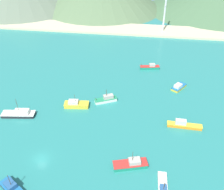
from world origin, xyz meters
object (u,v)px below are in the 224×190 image
fishing_boat_1 (106,99)px  radio_tower (165,10)px  fishing_boat_0 (19,114)px  fishing_boat_6 (184,125)px  fishing_boat_2 (131,164)px  fishing_boat_8 (76,104)px  fishing_boat_3 (150,67)px  fishing_boat_5 (179,87)px  fishing_boat_7 (13,189)px

fishing_boat_1 → radio_tower: 74.19m
fishing_boat_0 → fishing_boat_6: (53.40, 2.04, 0.02)m
radio_tower → fishing_boat_0: bearing=-120.8°
fishing_boat_2 → fishing_boat_8: fishing_boat_2 is taller
fishing_boat_3 → fishing_boat_6: bearing=-73.2°
fishing_boat_8 → fishing_boat_5: bearing=24.5°
fishing_boat_7 → radio_tower: (37.76, 108.78, 12.10)m
fishing_boat_2 → fishing_boat_0: bearing=158.0°
fishing_boat_7 → fishing_boat_1: bearing=67.2°
fishing_boat_0 → fishing_boat_8: fishing_boat_0 is taller
fishing_boat_0 → fishing_boat_6: bearing=2.2°
fishing_boat_2 → radio_tower: bearing=83.9°
fishing_boat_6 → radio_tower: size_ratio=0.43×
fishing_boat_2 → fishing_boat_6: bearing=49.2°
radio_tower → fishing_boat_5: bearing=-85.3°
fishing_boat_5 → radio_tower: (-4.79, 57.86, 12.13)m
radio_tower → fishing_boat_1: bearing=-107.0°
fishing_boat_5 → fishing_boat_7: fishing_boat_7 is taller
fishing_boat_2 → fishing_boat_5: (15.27, 39.55, -0.06)m
fishing_boat_6 → radio_tower: 80.92m
fishing_boat_1 → radio_tower: size_ratio=0.32×
fishing_boat_2 → fishing_boat_8: 31.13m
fishing_boat_3 → radio_tower: size_ratio=0.34×
fishing_boat_2 → fishing_boat_5: fishing_boat_2 is taller
radio_tower → fishing_boat_3: bearing=-98.3°
fishing_boat_1 → fishing_boat_2: 29.52m
fishing_boat_8 → radio_tower: (31.45, 74.39, 11.99)m
fishing_boat_2 → fishing_boat_3: size_ratio=1.11×
fishing_boat_3 → fishing_boat_5: fishing_boat_3 is taller
fishing_boat_5 → radio_tower: bearing=94.7°
fishing_boat_0 → fishing_boat_3: (42.42, 38.32, -0.03)m
fishing_boat_0 → fishing_boat_7: (11.01, -26.86, -0.05)m
fishing_boat_8 → radio_tower: radio_tower is taller
fishing_boat_6 → fishing_boat_7: size_ratio=1.22×
fishing_boat_3 → fishing_boat_6: (10.98, -36.28, 0.04)m
fishing_boat_5 → fishing_boat_3: bearing=128.0°
fishing_boat_8 → fishing_boat_1: bearing=23.7°
fishing_boat_2 → fishing_boat_3: fishing_boat_2 is taller
radio_tower → fishing_boat_6: bearing=-86.7°
fishing_boat_3 → fishing_boat_6: size_ratio=0.79×
fishing_boat_3 → fishing_boat_8: bearing=-129.2°
fishing_boat_2 → fishing_boat_5: size_ratio=1.32×
fishing_boat_8 → fishing_boat_3: bearing=50.8°
fishing_boat_3 → radio_tower: 45.69m
fishing_boat_5 → fishing_boat_8: 39.83m
fishing_boat_5 → fishing_boat_6: size_ratio=0.67×
fishing_boat_3 → radio_tower: radio_tower is taller
fishing_boat_8 → fishing_boat_7: bearing=-100.4°
fishing_boat_0 → fishing_boat_2: 41.30m
fishing_boat_1 → fishing_boat_5: fishing_boat_1 is taller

